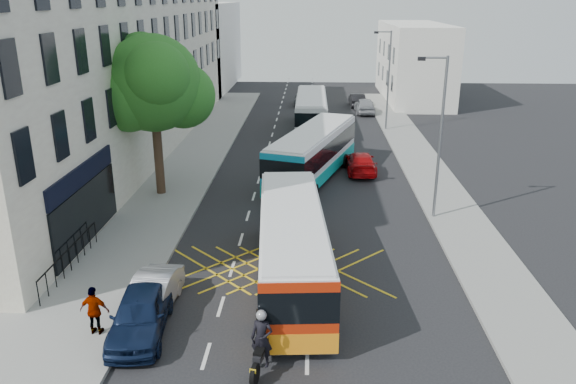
# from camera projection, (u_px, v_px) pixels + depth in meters

# --- Properties ---
(ground) EXTENTS (120.00, 120.00, 0.00)m
(ground) POSITION_uv_depth(u_px,v_px,m) (307.00, 359.00, 17.59)
(ground) COLOR black
(ground) RESTS_ON ground
(pavement_left) EXTENTS (5.00, 70.00, 0.15)m
(pavement_left) POSITION_uv_depth(u_px,v_px,m) (162.00, 194.00, 32.06)
(pavement_left) COLOR gray
(pavement_left) RESTS_ON ground
(pavement_right) EXTENTS (3.00, 70.00, 0.15)m
(pavement_right) POSITION_uv_depth(u_px,v_px,m) (444.00, 198.00, 31.41)
(pavement_right) COLOR gray
(pavement_right) RESTS_ON ground
(terrace_main) EXTENTS (8.30, 45.00, 13.50)m
(terrace_main) POSITION_uv_depth(u_px,v_px,m) (111.00, 57.00, 39.03)
(terrace_main) COLOR beige
(terrace_main) RESTS_ON ground
(terrace_far) EXTENTS (8.00, 20.00, 10.00)m
(terrace_far) POSITION_uv_depth(u_px,v_px,m) (198.00, 46.00, 68.38)
(terrace_far) COLOR silver
(terrace_far) RESTS_ON ground
(building_right) EXTENTS (6.00, 18.00, 8.00)m
(building_right) POSITION_uv_depth(u_px,v_px,m) (413.00, 62.00, 61.09)
(building_right) COLOR silver
(building_right) RESTS_ON ground
(street_tree) EXTENTS (6.30, 5.70, 8.80)m
(street_tree) POSITION_uv_depth(u_px,v_px,m) (153.00, 84.00, 29.97)
(street_tree) COLOR #382619
(street_tree) RESTS_ON pavement_left
(lamp_near) EXTENTS (1.45, 0.15, 8.00)m
(lamp_near) POSITION_uv_depth(u_px,v_px,m) (439.00, 130.00, 27.13)
(lamp_near) COLOR slate
(lamp_near) RESTS_ON pavement_right
(lamp_far) EXTENTS (1.45, 0.15, 8.00)m
(lamp_far) POSITION_uv_depth(u_px,v_px,m) (388.00, 75.00, 45.99)
(lamp_far) COLOR slate
(lamp_far) RESTS_ON pavement_right
(railings) EXTENTS (0.08, 5.60, 1.14)m
(railings) POSITION_uv_depth(u_px,v_px,m) (70.00, 258.00, 22.75)
(railings) COLOR black
(railings) RESTS_ON pavement_left
(bus_near) EXTENTS (3.25, 10.77, 2.98)m
(bus_near) POSITION_uv_depth(u_px,v_px,m) (292.00, 246.00, 21.77)
(bus_near) COLOR silver
(bus_near) RESTS_ON ground
(bus_mid) EXTENTS (5.75, 11.18, 3.07)m
(bus_mid) POSITION_uv_depth(u_px,v_px,m) (313.00, 153.00, 34.50)
(bus_mid) COLOR silver
(bus_mid) RESTS_ON ground
(bus_far) EXTENTS (2.70, 10.74, 3.02)m
(bus_far) POSITION_uv_depth(u_px,v_px,m) (311.00, 112.00, 46.98)
(bus_far) COLOR silver
(bus_far) RESTS_ON ground
(motorbike) EXTENTS (0.83, 2.28, 2.04)m
(motorbike) POSITION_uv_depth(u_px,v_px,m) (262.00, 341.00, 16.82)
(motorbike) COLOR black
(motorbike) RESTS_ON ground
(parked_car_blue) EXTENTS (2.16, 4.49, 1.48)m
(parked_car_blue) POSITION_uv_depth(u_px,v_px,m) (140.00, 313.00, 18.72)
(parked_car_blue) COLOR #0E1A38
(parked_car_blue) RESTS_ON ground
(parked_car_silver) EXTENTS (1.56, 3.99, 1.30)m
(parked_car_silver) POSITION_uv_depth(u_px,v_px,m) (152.00, 295.00, 20.06)
(parked_car_silver) COLOR #98999F
(parked_car_silver) RESTS_ON ground
(red_hatchback) EXTENTS (1.93, 4.52, 1.30)m
(red_hatchback) POSITION_uv_depth(u_px,v_px,m) (360.00, 162.00, 36.05)
(red_hatchback) COLOR #AF070A
(red_hatchback) RESTS_ON ground
(distant_car_grey) EXTENTS (2.20, 4.61, 1.27)m
(distant_car_grey) POSITION_uv_depth(u_px,v_px,m) (305.00, 99.00, 58.14)
(distant_car_grey) COLOR #45484D
(distant_car_grey) RESTS_ON ground
(distant_car_silver) EXTENTS (1.88, 4.45, 1.50)m
(distant_car_silver) POSITION_uv_depth(u_px,v_px,m) (365.00, 106.00, 54.20)
(distant_car_silver) COLOR #96989D
(distant_car_silver) RESTS_ON ground
(distant_car_dark) EXTENTS (1.54, 4.08, 1.33)m
(distant_car_dark) POSITION_uv_depth(u_px,v_px,m) (357.00, 100.00, 57.60)
(distant_car_dark) COLOR black
(distant_car_dark) RESTS_ON ground
(pedestrian_far) EXTENTS (1.03, 0.49, 1.70)m
(pedestrian_far) POSITION_uv_depth(u_px,v_px,m) (95.00, 311.00, 18.40)
(pedestrian_far) COLOR gray
(pedestrian_far) RESTS_ON pavement_left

